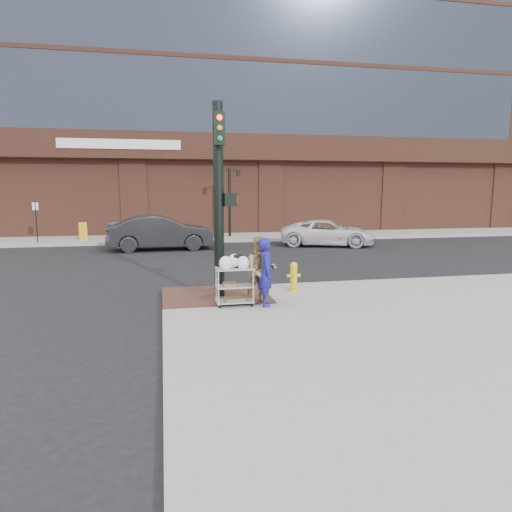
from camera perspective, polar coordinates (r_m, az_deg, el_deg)
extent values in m
plane|color=black|center=(11.57, -1.58, -6.50)|extent=(220.00, 220.00, 0.00)
cube|color=gray|center=(45.47, 6.96, 4.72)|extent=(65.00, 36.00, 0.15)
cube|color=#4B2C23|center=(12.32, -5.07, -4.87)|extent=(2.80, 2.40, 0.01)
cube|color=brown|center=(44.02, -2.34, 23.14)|extent=(42.00, 26.00, 28.00)
cylinder|color=black|center=(27.31, -3.33, 6.69)|extent=(0.16, 0.16, 4.00)
cube|color=black|center=(27.32, -3.36, 10.67)|extent=(1.20, 0.06, 0.06)
cube|color=black|center=(27.24, -4.52, 10.25)|extent=(0.22, 0.22, 0.35)
cube|color=black|center=(27.40, -2.20, 10.25)|extent=(0.22, 0.22, 0.35)
cylinder|color=black|center=(26.88, -25.77, 3.91)|extent=(0.05, 0.05, 2.20)
cylinder|color=black|center=(11.91, -4.69, 6.80)|extent=(0.26, 0.26, 5.00)
cube|color=black|center=(11.94, -3.26, 7.06)|extent=(0.32, 0.28, 0.34)
cube|color=#FF260C|center=(11.97, -2.49, 7.07)|extent=(0.02, 0.18, 0.22)
cube|color=black|center=(11.71, -4.63, 15.60)|extent=(0.28, 0.18, 0.80)
imported|color=navy|center=(11.04, 1.29, -2.00)|extent=(0.50, 0.67, 1.67)
imported|color=olive|center=(11.24, 0.57, -1.80)|extent=(0.88, 0.72, 1.67)
imported|color=black|center=(22.76, -11.77, 2.88)|extent=(5.24, 2.08, 1.69)
imported|color=silver|center=(24.17, 8.95, 2.87)|extent=(5.35, 3.78, 1.35)
cube|color=gray|center=(11.03, -2.71, -1.59)|extent=(0.91, 0.50, 0.03)
cube|color=gray|center=(11.11, -2.69, -3.79)|extent=(0.91, 0.50, 0.03)
cube|color=gray|center=(11.20, -2.68, -5.65)|extent=(0.91, 0.50, 0.03)
cube|color=black|center=(11.07, -2.24, -0.71)|extent=(0.22, 0.14, 0.32)
cube|color=brown|center=(11.08, -3.31, -3.56)|extent=(0.30, 0.34, 0.08)
cube|color=brown|center=(11.18, -2.68, -5.40)|extent=(0.46, 0.36, 0.07)
cylinder|color=gold|center=(12.81, 4.71, -4.19)|extent=(0.27, 0.27, 0.08)
cylinder|color=gold|center=(12.74, 4.73, -2.68)|extent=(0.19, 0.19, 0.59)
sphere|color=gold|center=(12.68, 4.74, -1.23)|extent=(0.21, 0.21, 0.21)
cylinder|color=gold|center=(12.73, 4.73, -2.46)|extent=(0.38, 0.09, 0.09)
cube|color=gold|center=(26.98, -20.83, 2.91)|extent=(0.51, 0.48, 0.98)
cube|color=#183C9D|center=(26.67, -17.42, 2.98)|extent=(0.50, 0.48, 0.95)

